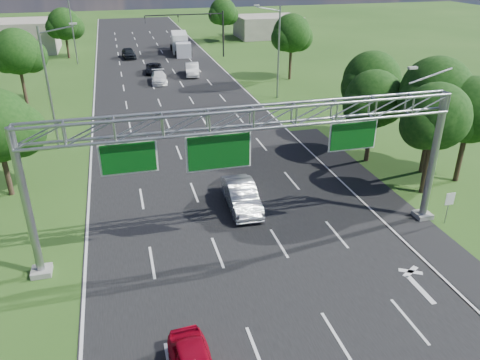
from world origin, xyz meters
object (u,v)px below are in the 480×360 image
object	(u,v)px
traffic_signal	(201,24)
box_truck	(180,44)
silver_sedan	(242,196)
sign_gantry	(253,129)
regulatory_sign	(449,202)

from	to	relation	value
traffic_signal	box_truck	xyz separation A→B (m)	(-2.75, 4.40, -3.63)
box_truck	silver_sedan	bearing A→B (deg)	-88.93
box_truck	traffic_signal	bearing A→B (deg)	-52.71
sign_gantry	traffic_signal	bearing A→B (deg)	82.32
regulatory_sign	traffic_signal	xyz separation A→B (m)	(-4.92, 54.02, 3.66)
sign_gantry	box_truck	size ratio (longest dim) A/B	2.72
regulatory_sign	sign_gantry	bearing A→B (deg)	175.17
regulatory_sign	silver_sedan	distance (m)	12.68
regulatory_sign	box_truck	distance (m)	58.92
silver_sedan	box_truck	world-z (taller)	box_truck
silver_sedan	regulatory_sign	bearing A→B (deg)	-21.73
sign_gantry	box_truck	bearing A→B (deg)	85.62
regulatory_sign	silver_sedan	xyz separation A→B (m)	(-11.58, 5.14, -0.66)
silver_sedan	box_truck	size ratio (longest dim) A/B	0.60
sign_gantry	regulatory_sign	world-z (taller)	sign_gantry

